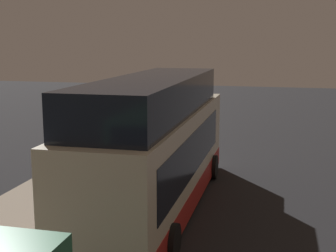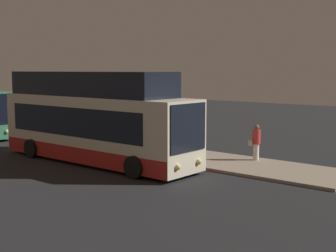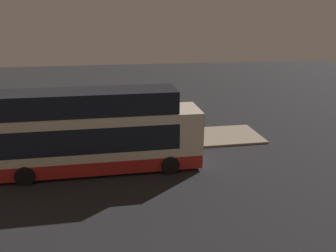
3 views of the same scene
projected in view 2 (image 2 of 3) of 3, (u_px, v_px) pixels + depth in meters
The scene contains 8 objects.
ground at pixel (105, 163), 21.40m from camera, with size 80.00×80.00×0.00m, color #232326.
platform at pixel (154, 152), 23.95m from camera, with size 20.00×3.52×0.12m.
bus_lead at pixel (94, 123), 21.39m from camera, with size 10.80×2.73×4.16m.
passenger_boarding at pixel (158, 135), 22.27m from camera, with size 0.43×0.43×1.84m.
passenger_waiting at pixel (179, 134), 23.29m from camera, with size 0.62×0.49×1.75m.
passenger_with_bags at pixel (256, 141), 21.33m from camera, with size 0.61×0.61×1.64m.
suitcase at pixel (186, 148), 22.98m from camera, with size 0.46×0.21×0.81m.
sign_post at pixel (153, 122), 23.78m from camera, with size 0.10×0.69×2.31m.
Camera 2 is at (15.71, -14.30, 4.24)m, focal length 50.00 mm.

